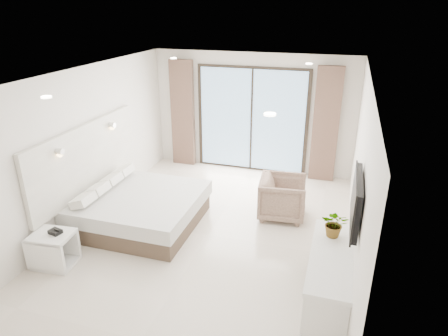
{
  "coord_description": "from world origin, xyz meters",
  "views": [
    {
      "loc": [
        1.98,
        -5.53,
        3.69
      ],
      "look_at": [
        0.16,
        0.4,
        1.1
      ],
      "focal_mm": 32.0,
      "sensor_mm": 36.0,
      "label": 1
    }
  ],
  "objects": [
    {
      "name": "plant",
      "position": [
        2.04,
        -0.69,
        0.92
      ],
      "size": [
        0.36,
        0.4,
        0.3
      ],
      "primitive_type": "imported",
      "rotation": [
        0.0,
        0.0,
        -0.04
      ],
      "color": "#33662D",
      "rests_on": "console_desk"
    },
    {
      "name": "console_desk",
      "position": [
        2.04,
        -1.14,
        0.57
      ],
      "size": [
        0.52,
        1.68,
        0.77
      ],
      "color": "white",
      "rests_on": "ground"
    },
    {
      "name": "phone",
      "position": [
        -1.88,
        -1.43,
        0.56
      ],
      "size": [
        0.2,
        0.17,
        0.06
      ],
      "primitive_type": "cube",
      "rotation": [
        0.0,
        0.0,
        -0.21
      ],
      "color": "black",
      "rests_on": "nightstand"
    },
    {
      "name": "nightstand",
      "position": [
        -1.93,
        -1.47,
        0.27
      ],
      "size": [
        0.62,
        0.53,
        0.53
      ],
      "rotation": [
        0.0,
        0.0,
        0.09
      ],
      "color": "white",
      "rests_on": "ground"
    },
    {
      "name": "bed",
      "position": [
        -1.29,
        0.01,
        0.3
      ],
      "size": [
        2.03,
        1.94,
        0.71
      ],
      "color": "brown",
      "rests_on": "ground"
    },
    {
      "name": "room_shell",
      "position": [
        -0.2,
        0.73,
        1.58
      ],
      "size": [
        4.62,
        6.22,
        2.72
      ],
      "color": "silver",
      "rests_on": "ground"
    },
    {
      "name": "ground",
      "position": [
        0.0,
        0.0,
        0.0
      ],
      "size": [
        6.2,
        6.2,
        0.0
      ],
      "primitive_type": "plane",
      "color": "beige",
      "rests_on": "ground"
    },
    {
      "name": "armchair",
      "position": [
        1.09,
        1.02,
        0.42
      ],
      "size": [
        0.84,
        0.89,
        0.84
      ],
      "primitive_type": "imported",
      "rotation": [
        0.0,
        0.0,
        1.67
      ],
      "color": "#987A64",
      "rests_on": "ground"
    }
  ]
}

